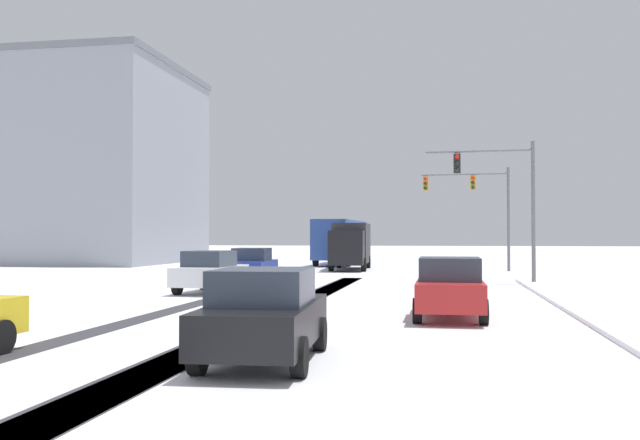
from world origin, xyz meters
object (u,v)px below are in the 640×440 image
at_px(car_blue_lead, 252,265).
at_px(box_truck_delivery, 351,245).
at_px(car_red_third, 450,288).
at_px(traffic_signal_near_right, 504,189).
at_px(car_black_fourth, 264,315).
at_px(office_building_far_left_block, 33,166).
at_px(traffic_signal_far_right, 478,197).
at_px(bus_oncoming, 341,239).
at_px(car_white_second, 210,271).

xyz_separation_m(car_blue_lead, box_truck_delivery, (3.01, 12.87, 0.82)).
distance_m(car_red_third, box_truck_delivery, 26.79).
relative_size(traffic_signal_near_right, car_black_fourth, 1.55).
relative_size(traffic_signal_near_right, box_truck_delivery, 0.87).
height_order(box_truck_delivery, office_building_far_left_block, office_building_far_left_block).
bearing_deg(traffic_signal_far_right, car_black_fourth, -99.03).
bearing_deg(bus_oncoming, car_white_second, -92.27).
relative_size(traffic_signal_far_right, car_black_fourth, 1.55).
relative_size(car_white_second, bus_oncoming, 0.38).
bearing_deg(car_red_third, bus_oncoming, 103.03).
bearing_deg(traffic_signal_far_right, car_red_third, -94.42).
relative_size(traffic_signal_far_right, office_building_far_left_block, 0.25).
height_order(traffic_signal_near_right, car_black_fourth, traffic_signal_near_right).
xyz_separation_m(car_white_second, bus_oncoming, (1.09, 27.38, 1.18)).
height_order(car_red_third, car_black_fourth, same).
bearing_deg(car_white_second, car_blue_lead, 90.82).
height_order(car_white_second, bus_oncoming, bus_oncoming).
height_order(traffic_signal_near_right, car_white_second, traffic_signal_near_right).
distance_m(traffic_signal_near_right, office_building_far_left_block, 42.04).
xyz_separation_m(car_blue_lead, office_building_far_left_block, (-24.93, 20.97, 7.24)).
height_order(traffic_signal_near_right, office_building_far_left_block, office_building_far_left_block).
distance_m(traffic_signal_near_right, car_white_second, 13.98).
bearing_deg(car_white_second, traffic_signal_far_right, 59.92).
bearing_deg(box_truck_delivery, bus_oncoming, 102.62).
distance_m(traffic_signal_near_right, box_truck_delivery, 15.23).
distance_m(car_white_second, car_red_third, 11.36).
xyz_separation_m(car_red_third, bus_oncoming, (-7.94, 34.28, 1.18)).
relative_size(car_blue_lead, office_building_far_left_block, 0.16).
distance_m(car_white_second, box_truck_delivery, 19.42).
height_order(traffic_signal_far_right, traffic_signal_near_right, same).
distance_m(car_blue_lead, car_red_third, 16.05).
height_order(traffic_signal_far_right, car_red_third, traffic_signal_far_right).
bearing_deg(box_truck_delivery, office_building_far_left_block, 163.84).
height_order(car_red_third, bus_oncoming, bus_oncoming).
relative_size(car_white_second, office_building_far_left_block, 0.16).
distance_m(traffic_signal_far_right, car_red_third, 26.29).
bearing_deg(car_blue_lead, box_truck_delivery, 76.82).
bearing_deg(office_building_far_left_block, box_truck_delivery, -16.16).
bearing_deg(traffic_signal_near_right, car_blue_lead, -176.82).
bearing_deg(bus_oncoming, office_building_far_left_block, -179.77).
bearing_deg(office_building_far_left_block, traffic_signal_far_right, -12.88).
bearing_deg(box_truck_delivery, car_blue_lead, -103.18).
height_order(traffic_signal_near_right, car_blue_lead, traffic_signal_near_right).
height_order(traffic_signal_far_right, box_truck_delivery, traffic_signal_far_right).
relative_size(car_red_third, office_building_far_left_block, 0.16).
xyz_separation_m(traffic_signal_near_right, car_white_second, (-11.60, -6.96, -3.54)).
xyz_separation_m(car_red_third, office_building_far_left_block, (-34.04, 34.17, 7.24)).
bearing_deg(traffic_signal_far_right, car_blue_lead, -131.14).
bearing_deg(car_white_second, car_red_third, -37.41).
xyz_separation_m(car_black_fourth, office_building_far_left_block, (-30.81, 41.19, 7.24)).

